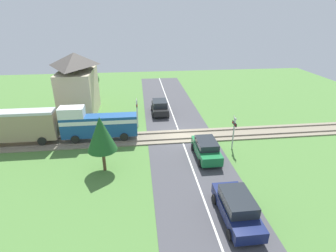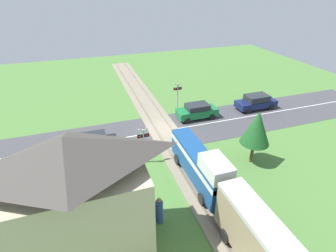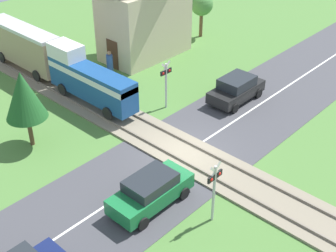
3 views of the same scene
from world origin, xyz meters
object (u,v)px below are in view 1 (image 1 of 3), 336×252
car_near_crossing (206,148)px  crossing_signal_west_approach (234,129)px  car_behind_queue (237,207)px  crossing_signal_east_approach (137,109)px  pedestrian_by_station (81,120)px  car_far_side (160,107)px  station_building (78,85)px  train (56,125)px

car_near_crossing → crossing_signal_west_approach: size_ratio=1.35×
car_behind_queue → crossing_signal_east_approach: crossing_signal_east_approach is taller
pedestrian_by_station → car_far_side: bearing=-70.6°
crossing_signal_east_approach → station_building: size_ratio=0.43×
train → car_behind_queue: train is taller
train → car_far_side: train is taller
car_behind_queue → station_building: station_building is taller
car_behind_queue → crossing_signal_east_approach: bearing=21.6°
train → station_building: bearing=-5.0°
car_far_side → crossing_signal_east_approach: (-3.58, 2.63, 1.12)m
car_behind_queue → crossing_signal_west_approach: 8.65m
station_building → pedestrian_by_station: station_building is taller
train → car_near_crossing: bearing=-107.6°
car_far_side → crossing_signal_east_approach: size_ratio=1.29×
station_building → pedestrian_by_station: (-4.11, -0.70, -2.59)m
crossing_signal_west_approach → station_building: bearing=54.4°
car_far_side → station_building: 9.60m
crossing_signal_west_approach → station_building: size_ratio=0.43×
train → car_near_crossing: train is taller
car_far_side → pedestrian_by_station: bearing=109.4°
train → pedestrian_by_station: bearing=-21.3°
car_far_side → pedestrian_by_station: 8.98m
car_far_side → crossing_signal_west_approach: (-9.36, -5.51, 1.12)m
car_near_crossing → pedestrian_by_station: pedestrian_by_station is taller
car_far_side → car_behind_queue: 17.76m
car_near_crossing → car_behind_queue: car_behind_queue is taller
train → car_behind_queue: bearing=-131.0°
car_far_side → pedestrian_by_station: (-2.98, 8.47, -0.01)m
car_behind_queue → crossing_signal_east_approach: size_ratio=1.46×
car_near_crossing → crossing_signal_west_approach: bearing=-66.7°
car_behind_queue → station_building: 22.36m
car_far_side → crossing_signal_west_approach: crossing_signal_west_approach is taller
crossing_signal_east_approach → train: bearing=111.9°
car_far_side → station_building: bearing=82.9°
train → car_behind_queue: 16.88m
train → station_building: station_building is taller
car_near_crossing → station_building: station_building is taller
car_behind_queue → crossing_signal_west_approach: bearing=-17.9°
crossing_signal_east_approach → pedestrian_by_station: crossing_signal_east_approach is taller
train → car_near_crossing: 13.38m
car_near_crossing → car_far_side: size_ratio=1.04×
train → pedestrian_by_station: size_ratio=7.77×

